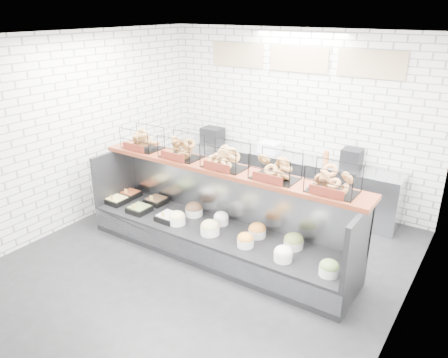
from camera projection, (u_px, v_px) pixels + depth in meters
The scene contains 5 objects.
ground at pixel (204, 263), 6.05m from camera, with size 5.50×5.50×0.00m, color black.
room_shell at pixel (228, 109), 5.76m from camera, with size 5.02×5.51×3.01m.
display_case at pixel (218, 232), 6.20m from camera, with size 4.00×0.90×1.20m.
bagel_shelf at pixel (225, 159), 5.94m from camera, with size 4.10×0.50×0.40m.
prep_counter at pixel (284, 178), 7.76m from camera, with size 4.00×0.60×1.20m.
Camera 1 is at (3.11, -4.16, 3.33)m, focal length 35.00 mm.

